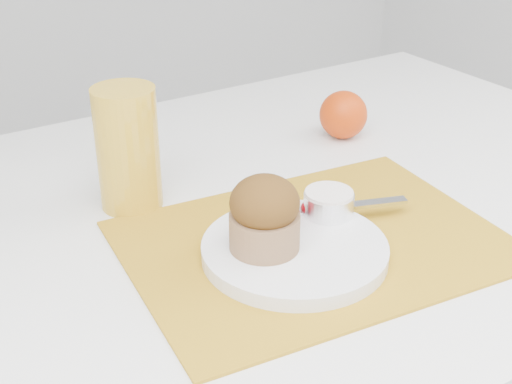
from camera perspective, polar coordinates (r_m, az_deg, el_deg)
placemat at (r=0.83m, az=4.68°, el=-4.04°), size 0.46×0.36×0.00m
plate at (r=0.80m, az=3.11°, el=-4.66°), size 0.27×0.27×0.02m
ramekin at (r=0.85m, az=5.83°, el=-0.96°), size 0.06×0.06×0.03m
cream at (r=0.84m, az=5.87°, el=-0.16°), size 0.07×0.07×0.01m
raspberry_near at (r=0.83m, az=2.80°, el=-1.73°), size 0.02×0.02×0.02m
raspberry_far at (r=0.85m, az=4.25°, el=-1.26°), size 0.02×0.02×0.02m
butter_knife at (r=0.86m, az=6.46°, el=-1.23°), size 0.17×0.07×0.00m
orange at (r=1.11m, az=7.00°, el=6.16°), size 0.07×0.07×0.07m
juice_glass at (r=0.89m, az=-10.22°, el=3.44°), size 0.09×0.09×0.16m
muffin at (r=0.76m, az=0.69°, el=-1.82°), size 0.09×0.09×0.09m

